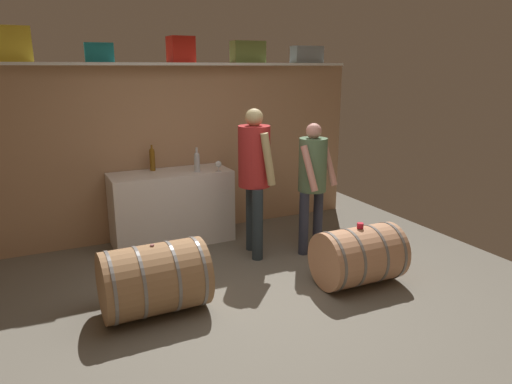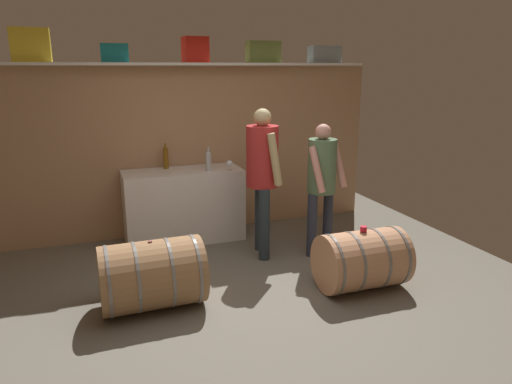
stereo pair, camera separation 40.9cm
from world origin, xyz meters
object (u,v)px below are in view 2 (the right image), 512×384
(wine_bottle_clear, at_px, (208,160))
(wine_bottle_amber, at_px, (166,157))
(toolcase_grey, at_px, (324,54))
(work_cabinet, at_px, (184,205))
(toolcase_red, at_px, (195,50))
(wine_glass, at_px, (230,164))
(toolcase_teal, at_px, (115,53))
(wine_barrel_near, at_px, (362,260))
(winemaker_pouring, at_px, (263,167))
(toolcase_olive, at_px, (263,52))
(toolcase_yellow, at_px, (31,45))
(wine_barrel_far, at_px, (152,275))
(visitor_tasting, at_px, (322,176))
(tasting_cup, at_px, (364,229))

(wine_bottle_clear, height_order, wine_bottle_amber, wine_bottle_amber)
(toolcase_grey, height_order, wine_bottle_amber, toolcase_grey)
(work_cabinet, bearing_deg, toolcase_grey, 5.70)
(toolcase_red, bearing_deg, wine_glass, -58.19)
(toolcase_grey, xyz_separation_m, work_cabinet, (-1.99, -0.20, -1.82))
(toolcase_teal, distance_m, wine_barrel_near, 3.54)
(wine_glass, distance_m, wine_barrel_near, 2.01)
(winemaker_pouring, bearing_deg, toolcase_olive, 170.87)
(wine_bottle_amber, bearing_deg, wine_bottle_clear, -32.50)
(toolcase_yellow, distance_m, wine_barrel_far, 2.87)
(wine_glass, xyz_separation_m, visitor_tasting, (0.85, -0.77, -0.05))
(tasting_cup, bearing_deg, toolcase_yellow, 143.68)
(work_cabinet, height_order, wine_barrel_far, work_cabinet)
(toolcase_grey, bearing_deg, toolcase_teal, -175.49)
(toolcase_olive, bearing_deg, wine_barrel_far, -132.76)
(work_cabinet, bearing_deg, toolcase_teal, 163.64)
(wine_barrel_near, bearing_deg, wine_bottle_amber, 126.73)
(toolcase_olive, height_order, tasting_cup, toolcase_olive)
(toolcase_yellow, bearing_deg, work_cabinet, -7.11)
(tasting_cup, height_order, winemaker_pouring, winemaker_pouring)
(wine_bottle_amber, bearing_deg, work_cabinet, -45.86)
(toolcase_teal, distance_m, toolcase_red, 0.93)
(toolcase_grey, height_order, wine_glass, toolcase_grey)
(wine_bottle_clear, bearing_deg, winemaker_pouring, -55.91)
(tasting_cup, bearing_deg, toolcase_grey, 73.22)
(toolcase_red, bearing_deg, wine_barrel_far, -118.06)
(toolcase_red, distance_m, toolcase_olive, 0.87)
(toolcase_grey, bearing_deg, toolcase_yellow, -175.49)
(toolcase_olive, bearing_deg, toolcase_teal, -178.89)
(wine_bottle_clear, xyz_separation_m, wine_glass, (0.24, -0.09, -0.04))
(toolcase_olive, bearing_deg, wine_bottle_amber, -177.66)
(wine_bottle_clear, bearing_deg, toolcase_teal, 161.63)
(wine_bottle_clear, relative_size, wine_bottle_amber, 0.94)
(toolcase_teal, xyz_separation_m, visitor_tasting, (2.06, -1.19, -1.34))
(toolcase_red, relative_size, toolcase_grey, 0.75)
(toolcase_yellow, height_order, toolcase_olive, toolcase_yellow)
(wine_glass, distance_m, tasting_cup, 1.93)
(toolcase_grey, relative_size, wine_barrel_near, 0.47)
(toolcase_yellow, relative_size, wine_bottle_clear, 1.33)
(toolcase_teal, bearing_deg, toolcase_red, 4.22)
(toolcase_olive, xyz_separation_m, wine_glass, (-0.59, -0.42, -1.32))
(toolcase_yellow, relative_size, work_cabinet, 0.27)
(visitor_tasting, bearing_deg, toolcase_yellow, -42.81)
(toolcase_teal, distance_m, wine_barrel_far, 2.66)
(toolcase_olive, xyz_separation_m, toolcase_grey, (0.87, 0.00, -0.02))
(toolcase_red, bearing_deg, toolcase_olive, -2.35)
(toolcase_red, height_order, toolcase_grey, toolcase_red)
(toolcase_teal, bearing_deg, winemaker_pouring, -30.52)
(winemaker_pouring, height_order, visitor_tasting, winemaker_pouring)
(toolcase_red, xyz_separation_m, tasting_cup, (1.10, -2.12, -1.70))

